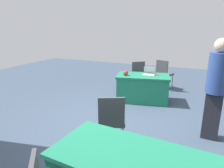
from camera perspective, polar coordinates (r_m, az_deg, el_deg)
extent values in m
plane|color=#3D4C60|center=(4.26, -2.22, -11.96)|extent=(14.40, 14.40, 0.00)
cube|color=#1E7A56|center=(5.51, 8.87, 2.28)|extent=(1.55, 1.08, 0.05)
cube|color=#1E7A56|center=(5.60, 8.71, -1.37)|extent=(1.49, 1.04, 0.68)
cube|color=#1E7A56|center=(2.16, 8.02, -20.67)|extent=(1.93, 0.98, 0.05)
cylinder|color=#9E9993|center=(3.71, -3.37, -12.55)|extent=(0.03, 0.03, 0.44)
cylinder|color=#9E9993|center=(3.72, 2.62, -12.45)|extent=(0.03, 0.03, 0.44)
cylinder|color=#9E9993|center=(3.38, -3.50, -15.62)|extent=(0.03, 0.03, 0.44)
cylinder|color=#9E9993|center=(3.40, 3.16, -15.50)|extent=(0.03, 0.03, 0.44)
cube|color=#47474C|center=(3.43, -0.28, -10.32)|extent=(0.59, 0.59, 0.06)
cube|color=#47474C|center=(3.14, -0.16, -7.77)|extent=(0.39, 0.22, 0.45)
cylinder|color=#9E9993|center=(7.15, 14.24, 1.20)|extent=(0.03, 0.03, 0.47)
cylinder|color=#9E9993|center=(6.96, 16.86, 0.61)|extent=(0.03, 0.03, 0.47)
cylinder|color=#9E9993|center=(6.84, 12.51, 0.66)|extent=(0.03, 0.03, 0.47)
cylinder|color=#9E9993|center=(6.65, 15.21, 0.02)|extent=(0.03, 0.03, 0.47)
cube|color=#47474C|center=(6.84, 14.86, 2.76)|extent=(0.58, 0.58, 0.06)
cube|color=#47474C|center=(6.62, 14.09, 4.65)|extent=(0.40, 0.20, 0.45)
cylinder|color=#9E9993|center=(6.66, 4.61, 0.56)|extent=(0.03, 0.03, 0.46)
cylinder|color=#9E9993|center=(6.79, 7.65, 0.77)|extent=(0.03, 0.03, 0.46)
cylinder|color=#9E9993|center=(6.31, 5.71, -0.33)|extent=(0.03, 0.03, 0.46)
cylinder|color=#9E9993|center=(6.45, 8.89, -0.09)|extent=(0.03, 0.03, 0.46)
cube|color=#47474C|center=(6.48, 6.79, 2.47)|extent=(0.62, 0.62, 0.06)
cube|color=#47474C|center=(6.25, 7.51, 4.32)|extent=(0.35, 0.29, 0.45)
cube|color=#26262D|center=(4.08, 26.56, -8.14)|extent=(0.29, 0.19, 0.89)
cylinder|color=#2D478C|center=(3.85, 28.01, 2.75)|extent=(0.36, 0.36, 0.70)
sphere|color=beige|center=(3.79, 28.94, 9.68)|extent=(0.24, 0.24, 0.24)
cube|color=silver|center=(5.52, 10.38, 2.60)|extent=(0.33, 0.24, 0.02)
cube|color=#B7B7BC|center=(5.64, 10.68, 3.92)|extent=(0.32, 0.10, 0.19)
sphere|color=#B2382D|center=(5.40, 3.91, 3.18)|extent=(0.14, 0.14, 0.14)
cube|color=red|center=(5.53, 12.53, 2.45)|extent=(0.18, 0.05, 0.01)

